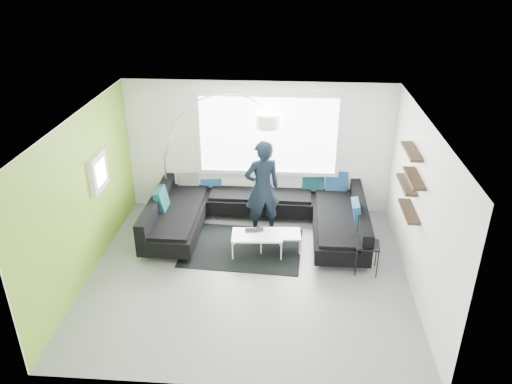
# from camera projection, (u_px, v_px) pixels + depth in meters

# --- Properties ---
(ground) EXTENTS (5.50, 5.50, 0.00)m
(ground) POSITION_uv_depth(u_px,v_px,m) (248.00, 274.00, 8.74)
(ground) COLOR slate
(ground) RESTS_ON ground
(room_shell) EXTENTS (5.54, 5.04, 2.82)m
(room_shell) POSITION_uv_depth(u_px,v_px,m) (251.00, 175.00, 8.12)
(room_shell) COLOR white
(room_shell) RESTS_ON ground
(sectional_sofa) EXTENTS (4.21, 2.63, 0.90)m
(sectional_sofa) POSITION_uv_depth(u_px,v_px,m) (258.00, 215.00, 9.86)
(sectional_sofa) COLOR black
(sectional_sofa) RESTS_ON ground
(rug) EXTENTS (2.30, 1.73, 0.01)m
(rug) POSITION_uv_depth(u_px,v_px,m) (242.00, 248.00, 9.50)
(rug) COLOR black
(rug) RESTS_ON ground
(coffee_table) EXTENTS (1.24, 0.77, 0.39)m
(coffee_table) POSITION_uv_depth(u_px,v_px,m) (269.00, 241.00, 9.34)
(coffee_table) COLOR silver
(coffee_table) RESTS_ON ground
(arc_lamp) EXTENTS (2.47, 0.89, 2.61)m
(arc_lamp) POSITION_uv_depth(u_px,v_px,m) (164.00, 157.00, 10.18)
(arc_lamp) COLOR silver
(arc_lamp) RESTS_ON ground
(side_table) EXTENTS (0.43, 0.43, 0.55)m
(side_table) POSITION_uv_depth(u_px,v_px,m) (366.00, 258.00, 8.72)
(side_table) COLOR black
(side_table) RESTS_ON ground
(person) EXTENTS (1.02, 0.94, 1.94)m
(person) POSITION_uv_depth(u_px,v_px,m) (262.00, 188.00, 9.62)
(person) COLOR black
(person) RESTS_ON ground
(laptop) EXTENTS (0.40, 0.31, 0.03)m
(laptop) POSITION_uv_depth(u_px,v_px,m) (254.00, 231.00, 9.26)
(laptop) COLOR black
(laptop) RESTS_ON coffee_table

